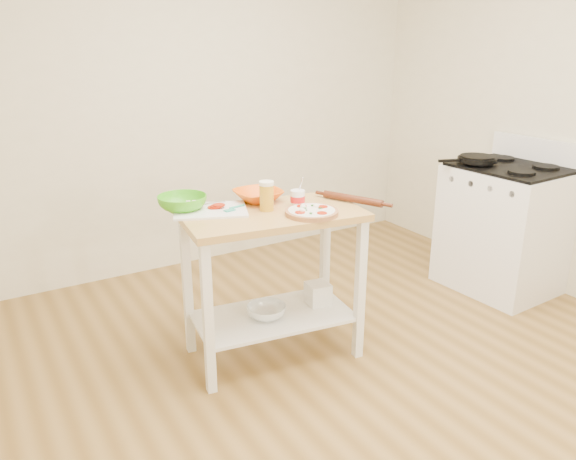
% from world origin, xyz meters
% --- Properties ---
extents(room_shell, '(4.04, 4.54, 2.74)m').
position_xyz_m(room_shell, '(0.00, 0.00, 1.35)').
color(room_shell, olive).
rests_on(room_shell, ground).
extents(prep_island, '(1.06, 0.67, 0.90)m').
position_xyz_m(prep_island, '(-0.28, 0.61, 0.64)').
color(prep_island, tan).
rests_on(prep_island, ground).
extents(gas_stove, '(0.69, 0.80, 1.11)m').
position_xyz_m(gas_stove, '(1.67, 0.56, 0.47)').
color(gas_stove, white).
rests_on(gas_stove, ground).
extents(skillet, '(0.42, 0.28, 0.03)m').
position_xyz_m(skillet, '(1.50, 0.74, 0.98)').
color(skillet, black).
rests_on(skillet, gas_stove).
extents(pizza, '(0.29, 0.29, 0.05)m').
position_xyz_m(pizza, '(-0.12, 0.45, 0.92)').
color(pizza, '#BA804F').
rests_on(pizza, prep_island).
extents(cutting_board, '(0.48, 0.42, 0.04)m').
position_xyz_m(cutting_board, '(-0.57, 0.80, 0.91)').
color(cutting_board, white).
rests_on(cutting_board, prep_island).
extents(spatula, '(0.15, 0.08, 0.01)m').
position_xyz_m(spatula, '(-0.46, 0.73, 0.92)').
color(spatula, teal).
rests_on(spatula, cutting_board).
extents(knife, '(0.27, 0.04, 0.01)m').
position_xyz_m(knife, '(-0.61, 0.89, 0.92)').
color(knife, silver).
rests_on(knife, cutting_board).
extents(orange_bowl, '(0.28, 0.28, 0.07)m').
position_xyz_m(orange_bowl, '(-0.25, 0.84, 0.93)').
color(orange_bowl, '#F35C08').
rests_on(orange_bowl, prep_island).
extents(green_bowl, '(0.35, 0.35, 0.09)m').
position_xyz_m(green_bowl, '(-0.70, 0.89, 0.94)').
color(green_bowl, '#45B719').
rests_on(green_bowl, prep_island).
extents(beer_pint, '(0.08, 0.08, 0.17)m').
position_xyz_m(beer_pint, '(-0.29, 0.65, 0.98)').
color(beer_pint, gold).
rests_on(beer_pint, prep_island).
extents(yogurt_tub, '(0.08, 0.08, 0.18)m').
position_xyz_m(yogurt_tub, '(-0.11, 0.61, 0.95)').
color(yogurt_tub, white).
rests_on(yogurt_tub, prep_island).
extents(rolling_pin, '(0.20, 0.36, 0.04)m').
position_xyz_m(rolling_pin, '(0.21, 0.52, 0.92)').
color(rolling_pin, '#542513').
rests_on(rolling_pin, prep_island).
extents(shelf_glass_bowl, '(0.24, 0.24, 0.07)m').
position_xyz_m(shelf_glass_bowl, '(-0.33, 0.60, 0.30)').
color(shelf_glass_bowl, silver).
rests_on(shelf_glass_bowl, prep_island).
extents(shelf_bin, '(0.15, 0.15, 0.13)m').
position_xyz_m(shelf_bin, '(0.03, 0.60, 0.33)').
color(shelf_bin, white).
rests_on(shelf_bin, prep_island).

